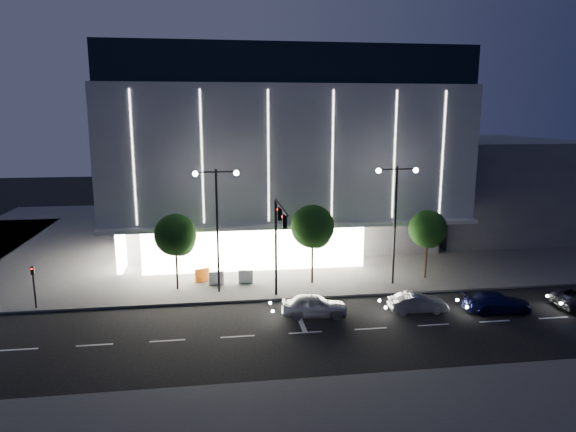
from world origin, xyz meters
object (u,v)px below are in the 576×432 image
(traffic_mast, at_px, (278,232))
(barrier_d, at_px, (246,277))
(ped_signal_far, at_px, (34,283))
(barrier_b, at_px, (216,278))
(car_third, at_px, (497,302))
(tree_right, at_px, (428,231))
(car_second, at_px, (418,303))
(car_lead, at_px, (314,306))
(tree_mid, at_px, (313,229))
(tree_left, at_px, (176,237))
(street_lamp_west, at_px, (217,212))
(barrier_c, at_px, (202,275))
(street_lamp_east, at_px, (396,208))

(traffic_mast, bearing_deg, barrier_d, 114.79)
(ped_signal_far, distance_m, barrier_b, 12.27)
(car_third, relative_size, barrier_b, 4.00)
(tree_right, height_order, car_second, tree_right)
(car_lead, bearing_deg, barrier_d, 37.01)
(tree_mid, xyz_separation_m, barrier_b, (-7.22, 0.60, -3.68))
(tree_mid, distance_m, car_second, 9.36)
(tree_left, height_order, car_second, tree_left)
(ped_signal_far, distance_m, car_lead, 18.39)
(car_lead, distance_m, barrier_b, 9.15)
(car_third, bearing_deg, street_lamp_west, 74.65)
(car_third, height_order, barrier_c, car_third)
(car_third, bearing_deg, barrier_b, 70.35)
(street_lamp_east, bearing_deg, car_third, -50.33)
(traffic_mast, height_order, tree_right, traffic_mast)
(car_second, bearing_deg, tree_right, -24.01)
(street_lamp_west, relative_size, car_second, 2.39)
(tree_right, distance_m, car_second, 7.83)
(car_lead, xyz_separation_m, barrier_c, (-7.25, 7.57, -0.07))
(ped_signal_far, relative_size, barrier_b, 2.73)
(street_lamp_east, distance_m, car_third, 9.45)
(tree_right, bearing_deg, car_lead, -148.57)
(tree_right, bearing_deg, tree_left, 180.00)
(tree_right, distance_m, barrier_c, 17.64)
(tree_right, distance_m, car_third, 7.99)
(street_lamp_east, bearing_deg, traffic_mast, -163.52)
(street_lamp_east, relative_size, barrier_b, 8.18)
(street_lamp_west, height_order, tree_right, street_lamp_west)
(tree_mid, distance_m, car_third, 13.53)
(tree_mid, bearing_deg, barrier_b, 175.24)
(street_lamp_east, height_order, barrier_b, street_lamp_east)
(tree_mid, distance_m, car_lead, 7.19)
(street_lamp_west, bearing_deg, barrier_b, 96.90)
(street_lamp_west, height_order, barrier_c, street_lamp_west)
(tree_left, distance_m, barrier_c, 4.06)
(car_lead, distance_m, barrier_d, 7.81)
(tree_mid, relative_size, barrier_b, 5.59)
(tree_left, distance_m, tree_mid, 10.00)
(street_lamp_west, relative_size, tree_right, 1.63)
(traffic_mast, bearing_deg, ped_signal_far, 175.85)
(street_lamp_west, relative_size, ped_signal_far, 3.00)
(street_lamp_east, bearing_deg, tree_right, 18.63)
(tree_right, height_order, barrier_d, tree_right)
(ped_signal_far, distance_m, barrier_d, 14.42)
(street_lamp_east, bearing_deg, ped_signal_far, -176.56)
(street_lamp_east, height_order, ped_signal_far, street_lamp_east)
(tree_right, height_order, car_third, tree_right)
(barrier_d, bearing_deg, street_lamp_east, -3.25)
(street_lamp_west, xyz_separation_m, tree_left, (-2.97, 1.02, -1.92))
(street_lamp_west, xyz_separation_m, tree_right, (16.03, 1.02, -2.07))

